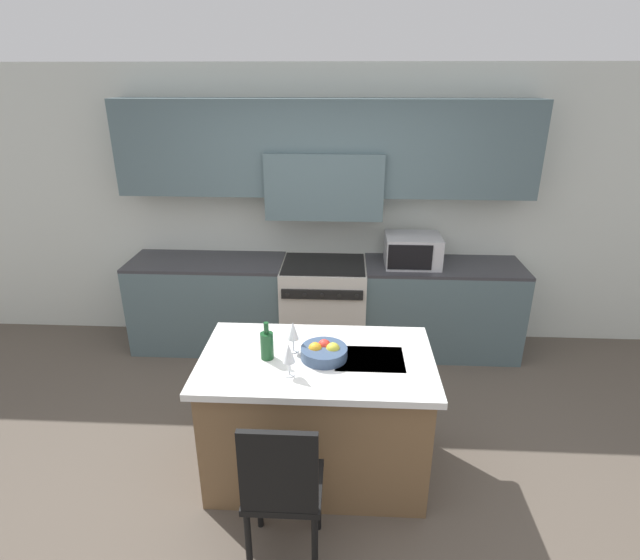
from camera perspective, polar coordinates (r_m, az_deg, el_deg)
The scene contains 11 objects.
ground_plane at distance 3.74m, azimuth -0.93°, elevation -21.32°, with size 10.00×10.00×0.00m, color brown.
back_cabinetry at distance 4.85m, azimuth 0.61°, elevation 10.70°, with size 10.00×0.46×2.70m.
back_counter at distance 4.98m, azimuth 0.43°, elevation -2.96°, with size 3.80×0.62×0.91m.
range_stove at distance 4.96m, azimuth 0.42°, elevation -3.06°, with size 0.81×0.70×0.91m.
microwave at distance 4.79m, azimuth 10.52°, elevation 3.37°, with size 0.51×0.42×0.29m.
kitchen_island at distance 3.50m, azimuth -0.35°, elevation -15.08°, with size 1.51×0.90×0.90m.
island_chair at distance 2.86m, azimuth -4.37°, elevation -22.45°, with size 0.42×0.40×1.00m.
wine_bottle at distance 3.21m, azimuth -6.08°, elevation -7.37°, with size 0.08×0.08×0.25m.
wine_glass_near at distance 3.00m, azimuth -3.59°, elevation -8.44°, with size 0.08×0.08×0.21m.
wine_glass_far at distance 3.25m, azimuth -3.10°, elevation -5.89°, with size 0.08×0.08×0.21m.
fruit_bowl at distance 3.22m, azimuth 0.47°, elevation -8.20°, with size 0.30×0.30×0.11m.
Camera 1 is at (0.20, -2.70, 2.58)m, focal length 28.00 mm.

